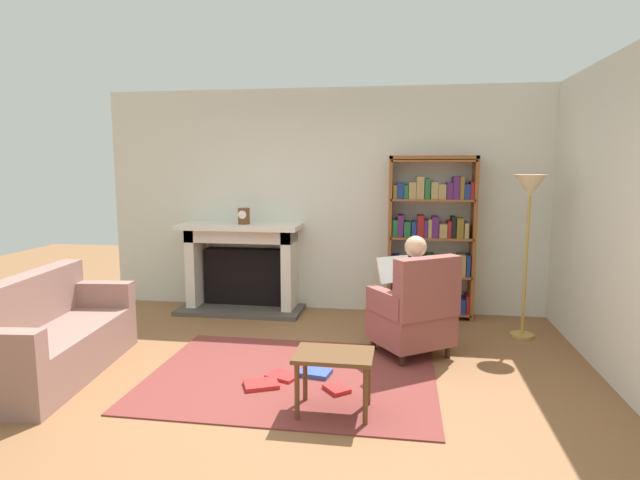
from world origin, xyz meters
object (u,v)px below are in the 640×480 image
side_table (334,363)px  floor_lamp (529,200)px  seated_reader (408,289)px  bookshelf (431,239)px  fireplace (243,264)px  armchair_reading (415,312)px  mantel_clock (244,216)px  sofa_floral (49,339)px

side_table → floor_lamp: 2.85m
seated_reader → bookshelf: bearing=-137.0°
side_table → floor_lamp: bearing=49.3°
bookshelf → seated_reader: bookshelf is taller
seated_reader → side_table: size_ratio=2.04×
fireplace → armchair_reading: (2.07, -1.34, -0.15)m
fireplace → floor_lamp: floor_lamp is taller
mantel_clock → side_table: bearing=-60.3°
mantel_clock → seated_reader: 2.32m
seated_reader → sofa_floral: bearing=-16.3°
bookshelf → mantel_clock: bearing=-176.5°
bookshelf → floor_lamp: (0.93, -0.61, 0.50)m
side_table → floor_lamp: floor_lamp is taller
fireplace → bookshelf: bearing=0.8°
armchair_reading → side_table: size_ratio=1.73×
armchair_reading → fireplace: bearing=-68.0°
sofa_floral → floor_lamp: floor_lamp is taller
side_table → floor_lamp: size_ratio=0.33×
fireplace → armchair_reading: size_ratio=1.56×
side_table → fireplace: bearing=119.7°
fireplace → floor_lamp: (3.20, -0.58, 0.86)m
mantel_clock → seated_reader: size_ratio=0.17×
mantel_clock → seated_reader: mantel_clock is taller
seated_reader → side_table: bearing=33.4°
mantel_clock → armchair_reading: bearing=-31.6°
mantel_clock → sofa_floral: 2.56m
mantel_clock → sofa_floral: (-1.06, -2.17, -0.86)m
bookshelf → side_table: (-0.80, -2.62, -0.55)m
mantel_clock → side_table: (1.42, -2.49, -0.80)m
floor_lamp → side_table: bearing=-130.7°
side_table → mantel_clock: bearing=119.7°
mantel_clock → sofa_floral: bearing=-116.1°
armchair_reading → seated_reader: size_ratio=0.85×
seated_reader → floor_lamp: (1.20, 0.67, 0.81)m
mantel_clock → floor_lamp: 3.19m
bookshelf → fireplace: bearing=-179.2°
fireplace → bookshelf: (2.27, 0.03, 0.35)m
bookshelf → side_table: bearing=-106.9°
bookshelf → floor_lamp: 1.22m
armchair_reading → seated_reader: (-0.07, 0.10, 0.20)m
seated_reader → floor_lamp: 1.59m
mantel_clock → side_table: 2.97m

